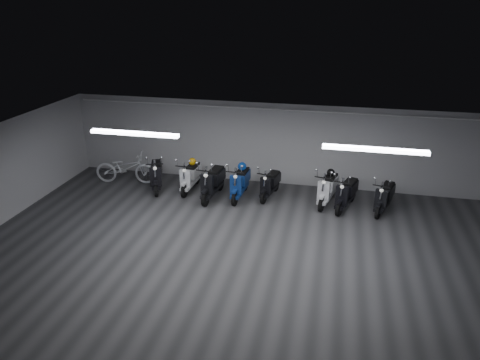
% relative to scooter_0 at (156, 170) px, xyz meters
% --- Properties ---
extents(floor, '(14.00, 10.00, 0.01)m').
position_rel_scooter_0_xyz_m(floor, '(3.64, -3.62, -0.69)').
color(floor, '#313134').
rests_on(floor, ground).
extents(ceiling, '(14.00, 10.00, 0.01)m').
position_rel_scooter_0_xyz_m(ceiling, '(3.64, -3.62, 2.12)').
color(ceiling, gray).
rests_on(ceiling, ground).
extents(back_wall, '(14.00, 0.01, 2.80)m').
position_rel_scooter_0_xyz_m(back_wall, '(3.64, 1.39, 0.72)').
color(back_wall, '#ACACAF').
rests_on(back_wall, ground).
extents(fluor_strip_left, '(2.40, 0.18, 0.08)m').
position_rel_scooter_0_xyz_m(fluor_strip_left, '(0.64, -2.62, 2.06)').
color(fluor_strip_left, white).
rests_on(fluor_strip_left, ceiling).
extents(fluor_strip_right, '(2.40, 0.18, 0.08)m').
position_rel_scooter_0_xyz_m(fluor_strip_right, '(6.64, -2.62, 2.06)').
color(fluor_strip_right, white).
rests_on(fluor_strip_right, ceiling).
extents(conduit, '(13.60, 0.05, 0.05)m').
position_rel_scooter_0_xyz_m(conduit, '(3.64, 1.30, 1.94)').
color(conduit, white).
rests_on(conduit, back_wall).
extents(scooter_0, '(1.21, 1.93, 1.37)m').
position_rel_scooter_0_xyz_m(scooter_0, '(0.00, 0.00, 0.00)').
color(scooter_0, black).
rests_on(scooter_0, floor).
extents(scooter_2, '(0.64, 1.77, 1.30)m').
position_rel_scooter_0_xyz_m(scooter_2, '(1.14, 0.13, -0.03)').
color(scooter_2, silver).
rests_on(scooter_2, floor).
extents(scooter_3, '(0.82, 1.98, 1.44)m').
position_rel_scooter_0_xyz_m(scooter_3, '(2.03, -0.29, 0.03)').
color(scooter_3, black).
rests_on(scooter_3, floor).
extents(scooter_4, '(0.71, 1.87, 1.37)m').
position_rel_scooter_0_xyz_m(scooter_4, '(2.88, -0.09, -0.00)').
color(scooter_4, navy).
rests_on(scooter_4, floor).
extents(scooter_5, '(0.87, 1.70, 1.21)m').
position_rel_scooter_0_xyz_m(scooter_5, '(3.81, 0.16, -0.08)').
color(scooter_5, black).
rests_on(scooter_5, floor).
extents(scooter_6, '(1.00, 1.89, 1.34)m').
position_rel_scooter_0_xyz_m(scooter_6, '(5.63, 0.06, -0.01)').
color(scooter_6, silver).
rests_on(scooter_6, floor).
extents(scooter_7, '(1.11, 1.87, 1.32)m').
position_rel_scooter_0_xyz_m(scooter_7, '(6.20, -0.15, -0.02)').
color(scooter_7, black).
rests_on(scooter_7, floor).
extents(scooter_8, '(1.09, 1.79, 1.27)m').
position_rel_scooter_0_xyz_m(scooter_8, '(7.31, -0.11, -0.05)').
color(scooter_8, black).
rests_on(scooter_8, floor).
extents(bicycle, '(2.15, 1.01, 1.34)m').
position_rel_scooter_0_xyz_m(bicycle, '(-1.26, 0.28, -0.01)').
color(bicycle, white).
rests_on(bicycle, floor).
extents(helmet_0, '(0.25, 0.25, 0.25)m').
position_rel_scooter_0_xyz_m(helmet_0, '(5.68, 0.30, 0.27)').
color(helmet_0, black).
rests_on(helmet_0, scooter_6).
extents(helmet_1, '(0.27, 0.27, 0.27)m').
position_rel_scooter_0_xyz_m(helmet_1, '(2.89, 0.16, 0.30)').
color(helmet_1, '#0E3EA0').
rests_on(helmet_1, scooter_4).
extents(helmet_2, '(0.25, 0.25, 0.25)m').
position_rel_scooter_0_xyz_m(helmet_2, '(1.15, 0.38, 0.25)').
color(helmet_2, '#E5A30D').
rests_on(helmet_2, scooter_2).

